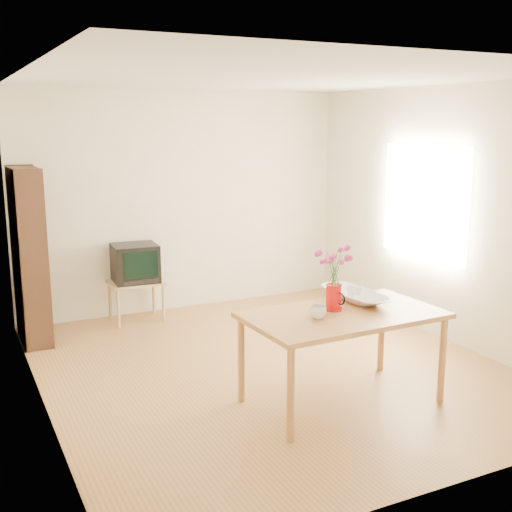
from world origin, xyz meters
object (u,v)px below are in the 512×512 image
pitcher (333,298)px  mug (318,312)px  table (343,321)px  bowl (355,274)px  television (135,262)px

pitcher → mug: size_ratio=1.68×
table → pitcher: (-0.03, 0.10, 0.17)m
mug → bowl: bearing=-152.7°
pitcher → mug: (-0.23, -0.14, -0.05)m
pitcher → television: bearing=94.2°
pitcher → mug: pitcher is taller
mug → television: television is taller
mug → table: bearing=-172.3°
bowl → television: (-1.17, 2.62, -0.30)m
table → mug: (-0.26, -0.04, 0.12)m
table → bowl: 0.49m
pitcher → television: pitcher is taller
pitcher → television: size_ratio=0.42×
television → bowl: bearing=-62.3°
television → table: bearing=-69.4°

